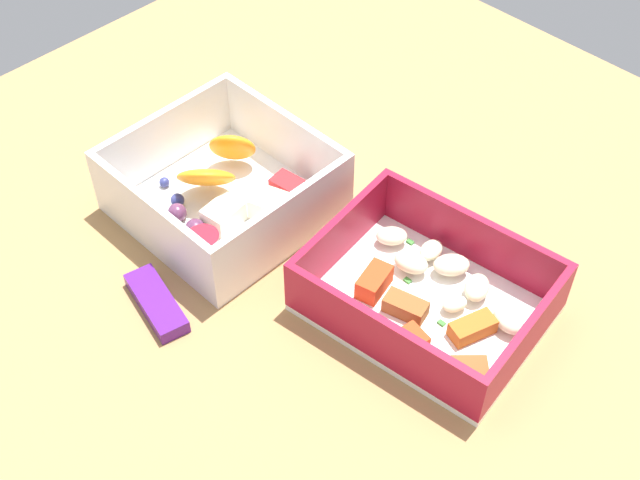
# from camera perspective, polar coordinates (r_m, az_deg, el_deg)

# --- Properties ---
(table_surface) EXTENTS (0.80, 0.80, 0.02)m
(table_surface) POSITION_cam_1_polar(r_m,az_deg,el_deg) (0.72, -0.13, -1.43)
(table_surface) COLOR #9E7547
(table_surface) RESTS_ON ground
(pasta_container) EXTENTS (0.19, 0.15, 0.05)m
(pasta_container) POSITION_cam_1_polar(r_m,az_deg,el_deg) (0.66, 7.22, -3.66)
(pasta_container) COLOR white
(pasta_container) RESTS_ON table_surface
(fruit_bowl) EXTENTS (0.16, 0.15, 0.06)m
(fruit_bowl) POSITION_cam_1_polar(r_m,az_deg,el_deg) (0.73, -6.48, 3.20)
(fruit_bowl) COLOR white
(fruit_bowl) RESTS_ON table_surface
(candy_bar) EXTENTS (0.07, 0.04, 0.01)m
(candy_bar) POSITION_cam_1_polar(r_m,az_deg,el_deg) (0.68, -10.80, -4.12)
(candy_bar) COLOR #51197A
(candy_bar) RESTS_ON table_surface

